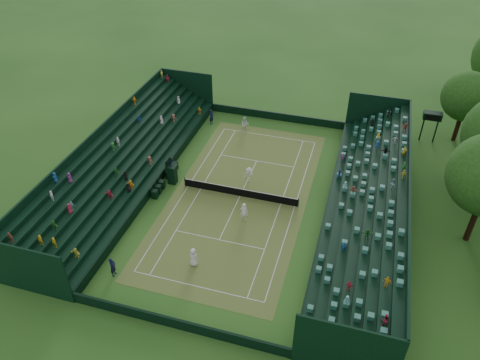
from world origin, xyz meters
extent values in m
plane|color=#24551A|center=(0.00, 0.00, 0.00)|extent=(160.00, 160.00, 0.00)
cube|color=#43802A|center=(0.00, 0.00, 0.01)|extent=(12.97, 26.77, 0.01)
cube|color=black|center=(0.00, 15.88, 0.50)|extent=(17.17, 0.20, 1.00)
cube|color=black|center=(0.00, -15.88, 0.50)|extent=(17.17, 0.20, 1.00)
cube|color=black|center=(8.48, 0.00, 0.50)|extent=(0.20, 31.77, 1.00)
cube|color=black|center=(-8.48, 0.00, 0.50)|extent=(0.20, 31.77, 1.00)
cube|color=black|center=(8.98, 0.00, 0.50)|extent=(0.80, 32.00, 1.00)
cube|color=black|center=(9.79, 0.00, 0.72)|extent=(0.80, 32.00, 1.45)
cube|color=black|center=(10.58, 0.00, 0.95)|extent=(0.80, 32.00, 1.90)
cube|color=black|center=(11.38, 0.00, 1.18)|extent=(0.80, 32.00, 2.35)
cube|color=black|center=(12.18, 0.00, 1.40)|extent=(0.80, 32.00, 2.80)
cube|color=black|center=(12.98, 0.00, 1.62)|extent=(0.80, 32.00, 3.25)
cube|color=black|center=(13.79, 0.00, 1.85)|extent=(0.80, 32.00, 3.70)
cube|color=black|center=(14.59, 0.00, 2.08)|extent=(0.80, 32.00, 4.15)
cube|color=black|center=(15.08, 0.00, 2.45)|extent=(0.20, 32.00, 4.90)
cube|color=black|center=(-8.98, 0.00, 0.50)|extent=(0.80, 32.00, 1.00)
cube|color=black|center=(-9.79, 0.00, 0.72)|extent=(0.80, 32.00, 1.45)
cube|color=black|center=(-10.58, 0.00, 0.95)|extent=(0.80, 32.00, 1.90)
cube|color=black|center=(-11.38, 0.00, 1.18)|extent=(0.80, 32.00, 2.35)
cube|color=black|center=(-12.18, 0.00, 1.40)|extent=(0.80, 32.00, 2.80)
cube|color=black|center=(-12.98, 0.00, 1.62)|extent=(0.80, 32.00, 3.25)
cube|color=black|center=(-13.79, 0.00, 1.85)|extent=(0.80, 32.00, 3.70)
cube|color=black|center=(-14.59, 0.00, 2.08)|extent=(0.80, 32.00, 4.15)
cube|color=black|center=(-15.08, 0.00, 2.45)|extent=(0.20, 32.00, 4.90)
cylinder|color=black|center=(-5.79, 0.00, 0.53)|extent=(0.10, 0.10, 1.06)
cylinder|color=black|center=(5.79, 0.00, 0.53)|extent=(0.10, 0.10, 1.06)
cube|color=black|center=(0.00, 0.00, 0.46)|extent=(11.57, 0.02, 0.86)
cube|color=white|center=(0.00, 0.00, 0.93)|extent=(11.57, 0.04, 0.07)
cylinder|color=black|center=(17.00, 16.00, 1.50)|extent=(0.16, 0.16, 3.00)
cylinder|color=black|center=(18.50, 16.00, 1.50)|extent=(0.16, 0.16, 3.00)
cube|color=black|center=(17.75, 16.00, 3.30)|extent=(2.00, 1.00, 0.80)
cylinder|color=black|center=(20.81, -0.08, 1.87)|extent=(0.50, 0.50, 3.74)
cylinder|color=black|center=(20.83, 17.13, 1.51)|extent=(0.50, 0.50, 3.02)
sphere|color=#174814|center=(20.83, 17.13, 5.60)|extent=(5.52, 5.52, 5.52)
cube|color=black|center=(-7.20, 0.19, 0.99)|extent=(0.77, 0.77, 1.98)
cube|color=black|center=(-7.20, 0.19, 2.04)|extent=(0.99, 0.99, 0.11)
cube|color=black|center=(-7.58, 0.19, 2.42)|extent=(0.09, 0.99, 0.77)
imported|color=black|center=(-7.20, 0.19, 2.60)|extent=(0.53, 0.60, 1.02)
cube|color=black|center=(-7.92, -2.58, 0.45)|extent=(0.56, 0.56, 0.90)
cube|color=black|center=(-8.20, -2.58, 1.01)|extent=(0.07, 0.56, 0.56)
cube|color=black|center=(-7.92, -1.78, 0.45)|extent=(0.56, 0.56, 0.90)
cube|color=black|center=(-8.20, -1.78, 1.01)|extent=(0.07, 0.56, 0.56)
cube|color=black|center=(-7.92, -0.98, 0.45)|extent=(0.56, 0.56, 0.90)
cube|color=black|center=(-8.20, -0.98, 1.01)|extent=(0.07, 0.56, 0.56)
cube|color=black|center=(-7.92, 0.82, 0.45)|extent=(0.56, 0.56, 0.90)
cube|color=black|center=(-8.20, 0.82, 1.01)|extent=(0.07, 0.56, 0.56)
cube|color=black|center=(-7.92, 1.62, 0.45)|extent=(0.56, 0.56, 0.90)
cube|color=black|center=(-8.20, 1.62, 1.01)|extent=(0.07, 0.56, 0.56)
cube|color=black|center=(-7.92, 2.42, 0.45)|extent=(0.56, 0.56, 0.90)
cube|color=black|center=(-8.20, 2.42, 1.01)|extent=(0.07, 0.56, 0.56)
imported|color=white|center=(-1.07, -9.78, 0.89)|extent=(0.91, 0.63, 1.78)
imported|color=white|center=(1.35, -3.26, 0.99)|extent=(0.79, 0.58, 1.99)
imported|color=white|center=(-2.98, 12.04, 0.95)|extent=(1.06, 0.91, 1.91)
imported|color=white|center=(0.12, 2.72, 0.80)|extent=(1.19, 1.01, 1.60)
imported|color=black|center=(-7.40, 12.68, 0.94)|extent=(0.60, 0.77, 1.88)
imported|color=black|center=(-6.87, -12.63, 0.90)|extent=(0.46, 0.68, 1.80)
camera|label=1|loc=(10.24, -34.40, 28.85)|focal=35.00mm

